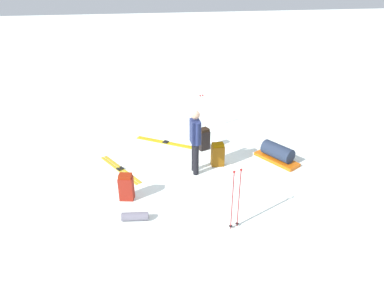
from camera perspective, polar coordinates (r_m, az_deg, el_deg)
The scene contains 11 objects.
ground_plane at distance 9.01m, azimuth 0.00°, elevation -3.98°, with size 80.00×80.00×0.00m, color white.
skier_standing at distance 8.37m, azimuth 0.54°, elevation 0.88°, with size 0.23×0.57×1.70m.
ski_pair_near at distance 9.11m, azimuth -11.98°, elevation -4.19°, with size 1.04×1.65×0.05m.
ski_pair_far at distance 10.33m, azimuth -4.45°, elevation 0.25°, with size 1.71×1.24×0.05m.
backpack_large_dark at distance 9.00m, azimuth 4.34°, elevation -1.80°, with size 0.34×0.24×0.65m.
backpack_bright at distance 7.81m, azimuth -11.00°, elevation -7.13°, with size 0.36×0.29×0.65m.
backpack_small_spare at distance 9.82m, azimuth 1.97°, elevation 0.83°, with size 0.37×0.33×0.65m.
ski_poles_planted_near at distance 10.89m, azimuth 1.58°, elevation 5.60°, with size 0.16×0.10×1.22m.
ski_poles_planted_far at distance 6.67m, azimuth 7.39°, elevation -8.77°, with size 0.22×0.11×1.36m.
gear_sled at distance 9.51m, azimuth 14.14°, elevation -1.55°, with size 0.99×1.30×0.49m.
sleeping_mat_rolled at distance 7.29m, azimuth -9.56°, elevation -11.92°, with size 0.18×0.18×0.55m, color slate.
Camera 1 is at (1.52, 7.60, 4.60)m, focal length 31.72 mm.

